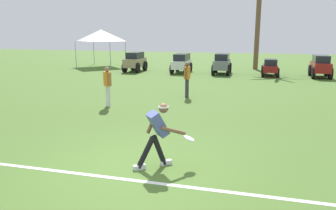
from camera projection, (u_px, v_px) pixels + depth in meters
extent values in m
plane|color=#466828|center=(136.00, 167.00, 7.11)|extent=(80.00, 80.00, 0.00)
cube|color=white|center=(124.00, 179.00, 6.50)|extent=(20.22, 0.27, 0.01)
cylinder|color=black|center=(159.00, 150.00, 7.08)|extent=(0.35, 0.32, 0.72)
cube|color=silver|center=(166.00, 162.00, 7.21)|extent=(0.26, 0.24, 0.10)
cylinder|color=black|center=(146.00, 152.00, 6.95)|extent=(0.41, 0.37, 0.69)
cube|color=silver|center=(139.00, 167.00, 6.96)|extent=(0.26, 0.24, 0.10)
cube|color=#4C5699|center=(158.00, 124.00, 6.93)|extent=(0.55, 0.54, 0.57)
sphere|color=brown|center=(163.00, 108.00, 6.91)|extent=(0.30, 0.30, 0.21)
cylinder|color=white|center=(163.00, 107.00, 6.91)|extent=(0.30, 0.30, 0.03)
cylinder|color=brown|center=(173.00, 131.00, 6.92)|extent=(0.49, 0.43, 0.27)
cylinder|color=brown|center=(152.00, 123.00, 7.09)|extent=(0.27, 0.24, 0.49)
cylinder|color=white|center=(189.00, 138.00, 7.09)|extent=(0.30, 0.31, 0.11)
cylinder|color=#33333D|center=(186.00, 88.00, 14.49)|extent=(0.12, 0.12, 0.82)
cylinder|color=#33333D|center=(188.00, 88.00, 14.65)|extent=(0.12, 0.12, 0.82)
cube|color=orange|center=(187.00, 73.00, 14.42)|extent=(0.23, 0.35, 0.54)
cylinder|color=brown|center=(186.00, 73.00, 14.23)|extent=(0.08, 0.08, 0.52)
cylinder|color=brown|center=(188.00, 72.00, 14.61)|extent=(0.08, 0.08, 0.52)
sphere|color=brown|center=(187.00, 64.00, 14.34)|extent=(0.22, 0.22, 0.20)
cylinder|color=silver|center=(109.00, 97.00, 12.65)|extent=(0.16, 0.16, 0.82)
cylinder|color=silver|center=(107.00, 96.00, 12.80)|extent=(0.16, 0.16, 0.82)
cube|color=orange|center=(107.00, 79.00, 12.58)|extent=(0.38, 0.38, 0.54)
cylinder|color=#936B4C|center=(109.00, 79.00, 12.40)|extent=(0.10, 0.10, 0.52)
cylinder|color=#936B4C|center=(105.00, 78.00, 12.75)|extent=(0.10, 0.10, 0.52)
sphere|color=#936B4C|center=(107.00, 69.00, 12.50)|extent=(0.28, 0.28, 0.20)
cube|color=#998466|center=(135.00, 62.00, 23.95)|extent=(1.00, 2.36, 0.60)
cube|color=#1E232B|center=(135.00, 55.00, 23.88)|extent=(0.87, 1.56, 0.44)
cylinder|color=black|center=(133.00, 65.00, 24.88)|extent=(0.19, 0.72, 0.72)
cylinder|color=black|center=(145.00, 66.00, 24.61)|extent=(0.19, 0.72, 0.72)
cylinder|color=black|center=(125.00, 67.00, 23.42)|extent=(0.19, 0.72, 0.72)
cylinder|color=black|center=(137.00, 68.00, 23.15)|extent=(0.19, 0.72, 0.72)
cube|color=silver|center=(181.00, 64.00, 23.17)|extent=(0.96, 2.40, 0.55)
cube|color=#1E232B|center=(182.00, 57.00, 23.20)|extent=(0.85, 1.80, 0.46)
cylinder|color=black|center=(178.00, 67.00, 24.15)|extent=(0.18, 0.66, 0.66)
cylinder|color=black|center=(190.00, 67.00, 23.90)|extent=(0.18, 0.66, 0.66)
cylinder|color=black|center=(172.00, 69.00, 22.57)|extent=(0.18, 0.66, 0.66)
cylinder|color=black|center=(185.00, 70.00, 22.32)|extent=(0.18, 0.66, 0.66)
cube|color=slate|center=(222.00, 64.00, 22.47)|extent=(0.99, 2.36, 0.60)
cube|color=#1E232B|center=(222.00, 57.00, 22.40)|extent=(0.87, 1.56, 0.44)
cylinder|color=black|center=(216.00, 67.00, 23.40)|extent=(0.18, 0.72, 0.72)
cylinder|color=black|center=(230.00, 68.00, 23.14)|extent=(0.18, 0.72, 0.72)
cylinder|color=black|center=(213.00, 70.00, 21.93)|extent=(0.18, 0.72, 0.72)
cylinder|color=black|center=(228.00, 70.00, 21.68)|extent=(0.18, 0.72, 0.72)
cube|color=maroon|center=(270.00, 68.00, 21.66)|extent=(0.93, 2.21, 0.42)
cube|color=#1E232B|center=(271.00, 62.00, 21.47)|extent=(0.81, 1.11, 0.38)
cylinder|color=black|center=(263.00, 70.00, 22.54)|extent=(0.19, 0.60, 0.60)
cylinder|color=black|center=(276.00, 70.00, 22.32)|extent=(0.19, 0.60, 0.60)
cylinder|color=black|center=(263.00, 72.00, 21.09)|extent=(0.19, 0.60, 0.60)
cylinder|color=black|center=(278.00, 73.00, 20.86)|extent=(0.19, 0.60, 0.60)
cube|color=maroon|center=(320.00, 67.00, 20.83)|extent=(1.00, 2.36, 0.60)
cube|color=#1E232B|center=(321.00, 59.00, 20.76)|extent=(0.87, 1.56, 0.44)
cylinder|color=black|center=(310.00, 70.00, 21.76)|extent=(0.19, 0.72, 0.72)
cylinder|color=black|center=(326.00, 71.00, 21.50)|extent=(0.19, 0.72, 0.72)
cylinder|color=black|center=(313.00, 73.00, 20.30)|extent=(0.19, 0.72, 0.72)
cylinder|color=black|center=(331.00, 73.00, 20.04)|extent=(0.19, 0.72, 0.72)
cylinder|color=brown|center=(258.00, 25.00, 24.81)|extent=(0.37, 0.37, 6.72)
cylinder|color=#B2B5BA|center=(125.00, 53.00, 28.45)|extent=(0.06, 0.06, 2.10)
cylinder|color=#B2B5BA|center=(94.00, 52.00, 29.25)|extent=(0.06, 0.06, 2.10)
cylinder|color=#B2B5BA|center=(110.00, 55.00, 25.59)|extent=(0.06, 0.06, 2.10)
cylinder|color=#B2B5BA|center=(76.00, 55.00, 26.38)|extent=(0.06, 0.06, 2.10)
pyramid|color=white|center=(101.00, 35.00, 27.09)|extent=(3.20, 3.20, 0.93)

